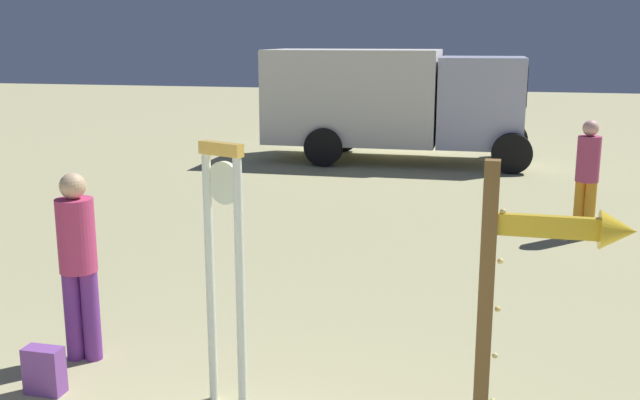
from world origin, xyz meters
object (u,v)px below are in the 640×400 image
at_px(standing_clock, 224,253).
at_px(arrow_sign, 536,281).
at_px(person_distant, 587,173).
at_px(box_truck_near, 391,99).
at_px(person_near_clock, 78,257).
at_px(backpack, 45,371).

xyz_separation_m(standing_clock, arrow_sign, (2.33, -0.52, 0.12)).
height_order(person_distant, box_truck_near, box_truck_near).
bearing_deg(box_truck_near, arrow_sign, -77.82).
height_order(standing_clock, person_near_clock, standing_clock).
xyz_separation_m(person_distant, box_truck_near, (-3.88, 6.41, 0.52)).
xyz_separation_m(arrow_sign, backpack, (-3.92, 0.34, -1.22)).
xyz_separation_m(person_near_clock, box_truck_near, (1.13, 12.08, 0.52)).
relative_size(arrow_sign, box_truck_near, 0.35).
height_order(standing_clock, person_distant, standing_clock).
distance_m(person_near_clock, person_distant, 7.57).
xyz_separation_m(person_near_clock, backpack, (0.04, -0.69, -0.79)).
bearing_deg(arrow_sign, backpack, 175.01).
xyz_separation_m(backpack, box_truck_near, (1.09, 12.77, 1.31)).
distance_m(arrow_sign, box_truck_near, 13.41).
bearing_deg(box_truck_near, person_near_clock, -95.34).
bearing_deg(standing_clock, person_near_clock, 162.48).
bearing_deg(person_distant, arrow_sign, -98.92).
distance_m(person_near_clock, backpack, 1.05).
distance_m(backpack, person_distant, 8.11).
height_order(standing_clock, arrow_sign, arrow_sign).
bearing_deg(standing_clock, box_truck_near, 92.27).
xyz_separation_m(standing_clock, person_distant, (3.38, 6.18, -0.31)).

